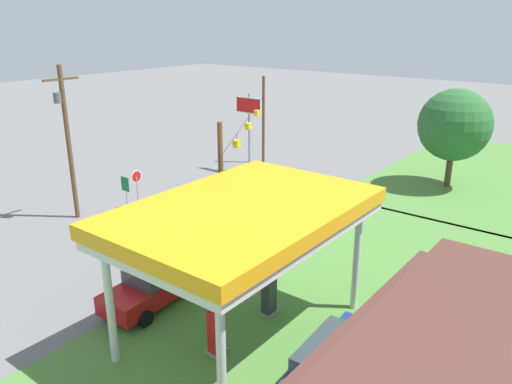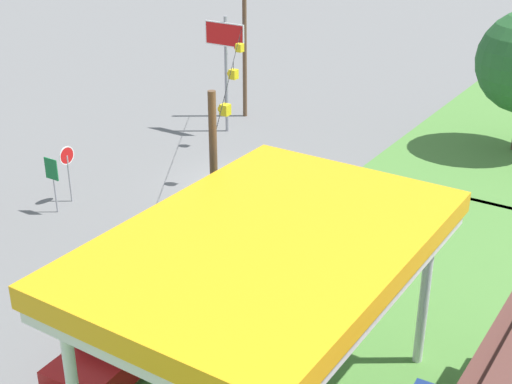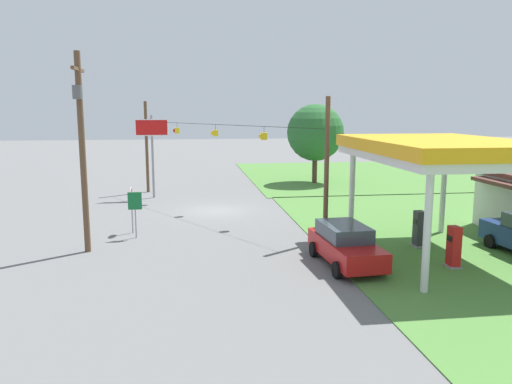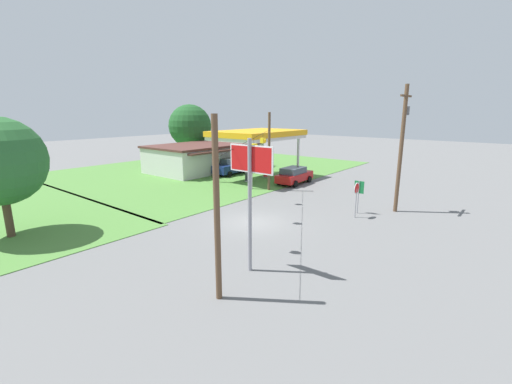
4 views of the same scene
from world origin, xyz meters
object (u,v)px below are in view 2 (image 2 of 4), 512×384
at_px(car_at_pumps_front, 127,339).
at_px(route_sign, 52,174).
at_px(stop_sign_roadside, 67,162).
at_px(fuel_pump_near, 298,353).
at_px(gas_station_canopy, 269,252).
at_px(stop_sign_overhead, 225,50).

distance_m(car_at_pumps_front, route_sign, 11.00).
xyz_separation_m(car_at_pumps_front, stop_sign_roadside, (-6.95, -9.57, 0.91)).
height_order(fuel_pump_near, stop_sign_roadside, stop_sign_roadside).
height_order(car_at_pumps_front, stop_sign_roadside, stop_sign_roadside).
distance_m(car_at_pumps_front, stop_sign_roadside, 11.86).
bearing_deg(car_at_pumps_front, gas_station_canopy, 93.74).
xyz_separation_m(gas_station_canopy, car_at_pumps_front, (0.56, -4.35, -3.88)).
xyz_separation_m(gas_station_canopy, route_sign, (-5.28, -13.64, -3.08)).
bearing_deg(fuel_pump_near, car_at_pumps_front, -63.68).
bearing_deg(stop_sign_roadside, fuel_pump_near, -109.00).
bearing_deg(gas_station_canopy, stop_sign_overhead, -141.99).
xyz_separation_m(fuel_pump_near, stop_sign_overhead, (-15.66, -13.49, 3.61)).
distance_m(fuel_pump_near, route_sign, 14.16).
distance_m(fuel_pump_near, stop_sign_roadside, 14.76).
height_order(gas_station_canopy, stop_sign_overhead, stop_sign_overhead).
bearing_deg(car_at_pumps_front, route_sign, -125.74).
height_order(fuel_pump_near, stop_sign_overhead, stop_sign_overhead).
distance_m(car_at_pumps_front, stop_sign_overhead, 20.33).
height_order(car_at_pumps_front, stop_sign_overhead, stop_sign_overhead).
distance_m(stop_sign_overhead, route_sign, 12.29).
relative_size(car_at_pumps_front, stop_sign_overhead, 0.80).
height_order(stop_sign_roadside, route_sign, stop_sign_roadside).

